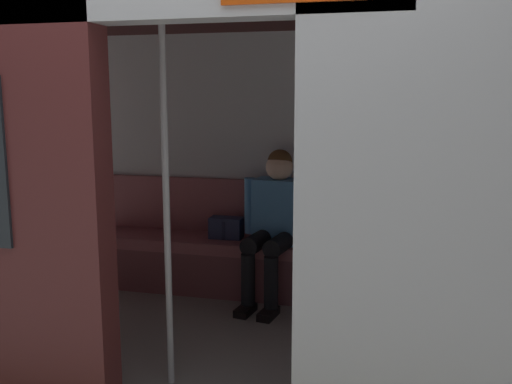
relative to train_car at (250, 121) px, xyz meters
name	(u,v)px	position (x,y,z in m)	size (l,w,h in m)	color
train_car	(250,121)	(0.00, 0.00, 0.00)	(6.40, 2.49, 2.19)	#ADAFB5
bench_seat	(286,257)	(-0.05, -0.91, -1.09)	(3.37, 0.44, 0.44)	#935156
person_seated	(275,217)	(0.03, -0.86, -0.76)	(0.55, 0.71, 1.17)	#4C8CC6
handbag	(226,228)	(0.46, -0.97, -0.90)	(0.26, 0.15, 0.17)	#262D4C
book	(337,242)	(-0.43, -1.00, -0.97)	(0.15, 0.22, 0.03)	#B22D2D
grab_pole_door	(166,202)	(0.32, 0.54, -0.40)	(0.04, 0.04, 2.05)	silver
grab_pole_far	(306,205)	(-0.41, 0.46, -0.40)	(0.04, 0.04, 2.05)	silver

